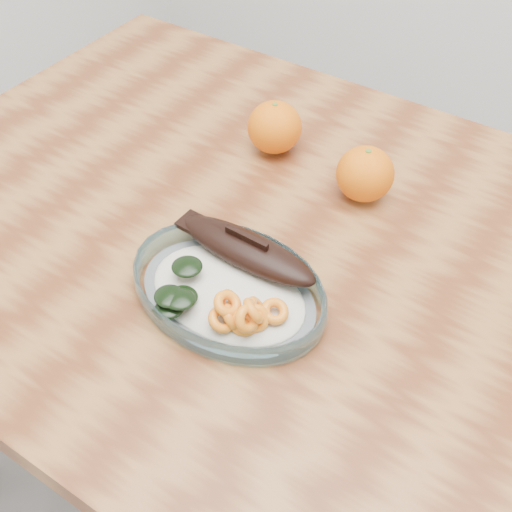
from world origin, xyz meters
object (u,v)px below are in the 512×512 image
object	(u,v)px
plated_meal	(229,286)
orange_left	(275,127)
orange_right	(365,174)
dining_table	(290,293)

from	to	relation	value
plated_meal	orange_left	xyz separation A→B (m)	(-0.11, 0.28, 0.02)
orange_right	orange_left	bearing A→B (deg)	171.25
dining_table	orange_left	size ratio (longest dim) A/B	14.85
dining_table	plated_meal	distance (m)	0.17
plated_meal	dining_table	bearing A→B (deg)	83.33
plated_meal	orange_left	size ratio (longest dim) A/B	5.68
plated_meal	orange_left	world-z (taller)	orange_left
plated_meal	orange_left	distance (m)	0.30
orange_left	orange_right	world-z (taller)	orange_left
orange_left	orange_right	xyz separation A→B (m)	(0.16, -0.02, -0.00)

